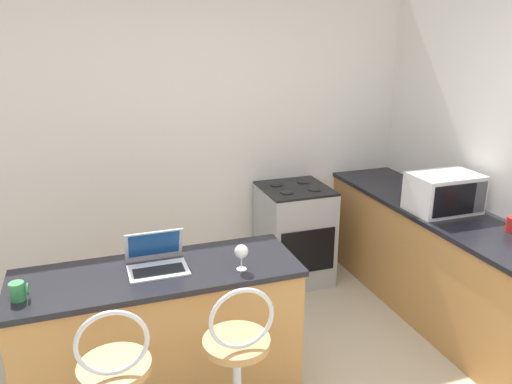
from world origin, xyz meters
TOP-DOWN VIEW (x-y plane):
  - wall_back at (0.00, 2.29)m, footprint 12.00×0.06m
  - breakfast_bar at (-0.61, 0.73)m, footprint 1.64×0.58m
  - counter_right at (1.62, 0.88)m, footprint 0.63×2.79m
  - bar_stool_far at (-0.31, 0.14)m, footprint 0.40×0.40m
  - laptop at (-0.60, 0.78)m, footprint 0.34×0.29m
  - microwave at (1.59, 1.02)m, footprint 0.51×0.35m
  - stove_range at (0.77, 1.94)m, footprint 0.58×0.61m
  - wine_glass_tall at (-0.15, 0.59)m, footprint 0.08×0.08m
  - mug_green at (-1.32, 0.64)m, footprint 0.09×0.08m
  - mug_red at (1.78, 0.53)m, footprint 0.09×0.08m

SIDE VIEW (x-z plane):
  - stove_range at x=0.77m, z-range 0.00..0.89m
  - counter_right at x=1.62m, z-range 0.00..0.88m
  - breakfast_bar at x=-0.61m, z-range 0.00..0.88m
  - bar_stool_far at x=-0.31m, z-range -0.02..1.04m
  - mug_green at x=-1.32m, z-range 0.88..0.98m
  - mug_red at x=1.78m, z-range 0.88..0.99m
  - laptop at x=-0.60m, z-range 0.83..1.04m
  - wine_glass_tall at x=-0.15m, z-range 0.91..1.07m
  - microwave at x=1.59m, z-range 0.88..1.17m
  - wall_back at x=0.00m, z-range 0.00..2.60m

